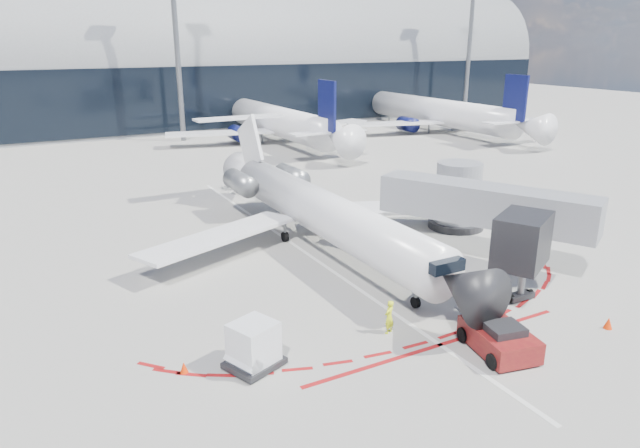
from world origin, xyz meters
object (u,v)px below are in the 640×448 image
uld_container (254,346)px  regional_jet (315,208)px  ramp_worker (389,317)px  pushback_tug (499,338)px

uld_container → regional_jet: bearing=31.4°
uld_container → ramp_worker: bearing=-23.3°
regional_jet → uld_container: size_ratio=11.23×
pushback_tug → uld_container: size_ratio=2.10×
pushback_tug → ramp_worker: bearing=143.4°
ramp_worker → uld_container: 6.64m
pushback_tug → regional_jet: bearing=103.5°
ramp_worker → uld_container: uld_container is taller
regional_jet → uld_container: 15.43m
regional_jet → ramp_worker: regional_jet is taller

